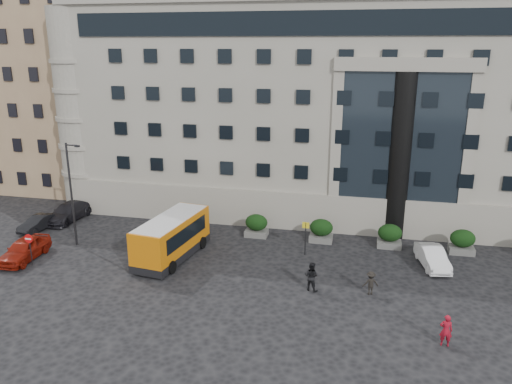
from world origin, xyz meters
TOP-DOWN VIEW (x-y plane):
  - ground at (0.00, 0.00)m, footprint 120.00×120.00m
  - civic_building at (6.00, 22.00)m, footprint 44.00×24.00m
  - entrance_column at (12.00, 10.30)m, footprint 1.80×1.80m
  - apartment_near at (-24.00, 20.00)m, footprint 14.00×14.00m
  - apartment_far at (-27.00, 38.00)m, footprint 13.00×13.00m
  - hedge_a at (-4.00, 7.80)m, footprint 1.80×1.26m
  - hedge_b at (1.20, 7.80)m, footprint 1.80×1.26m
  - hedge_c at (6.40, 7.80)m, footprint 1.80×1.26m
  - hedge_d at (11.60, 7.80)m, footprint 1.80×1.26m
  - hedge_e at (16.80, 7.80)m, footprint 1.80×1.26m
  - street_lamp at (-11.94, 3.00)m, footprint 1.16×0.18m
  - bus_stop_sign at (5.50, 5.00)m, footprint 0.50×0.08m
  - no_entry_sign at (-13.00, -1.04)m, footprint 0.64×0.16m
  - minibus at (-3.82, 2.32)m, footprint 3.49×7.57m
  - red_truck at (-13.07, 16.94)m, footprint 3.31×5.66m
  - parked_car_a at (-14.08, -0.30)m, footprint 2.12×4.74m
  - parked_car_b at (-16.82, 5.16)m, footprint 1.78×3.85m
  - parked_car_c at (-15.76, 7.88)m, footprint 2.43×5.31m
  - parked_car_d at (-11.50, 16.00)m, footprint 2.22×4.61m
  - white_taxi at (14.41, 4.90)m, footprint 2.27×4.42m
  - pedestrian_a at (14.00, -4.94)m, footprint 0.66×0.44m
  - pedestrian_b at (6.57, -0.44)m, footprint 1.10×0.96m
  - pedestrian_c at (10.22, -0.18)m, footprint 1.11×0.82m

SIDE VIEW (x-z plane):
  - ground at x=0.00m, z-range 0.00..0.00m
  - parked_car_b at x=-16.82m, z-range 0.00..1.22m
  - parked_car_d at x=-11.50m, z-range 0.00..1.26m
  - white_taxi at x=14.41m, z-range 0.00..1.39m
  - parked_car_c at x=-15.76m, z-range 0.00..1.51m
  - pedestrian_c at x=10.22m, z-range 0.00..1.53m
  - parked_car_a at x=-14.08m, z-range 0.00..1.58m
  - pedestrian_a at x=14.00m, z-range 0.00..1.76m
  - hedge_a at x=-4.00m, z-range 0.01..1.85m
  - hedge_b at x=1.20m, z-range 0.01..1.85m
  - hedge_c at x=6.40m, z-range 0.01..1.85m
  - hedge_d at x=11.60m, z-range 0.01..1.85m
  - hedge_e at x=16.80m, z-range 0.01..1.85m
  - pedestrian_b at x=6.57m, z-range 0.00..1.90m
  - red_truck at x=-13.07m, z-range 0.03..2.90m
  - no_entry_sign at x=-13.00m, z-range 0.49..2.81m
  - minibus at x=-3.82m, z-range 0.16..3.20m
  - bus_stop_sign at x=5.50m, z-range 0.47..2.99m
  - street_lamp at x=-11.94m, z-range 0.37..8.37m
  - entrance_column at x=12.00m, z-range 0.00..13.00m
  - civic_building at x=6.00m, z-range 0.00..18.00m
  - apartment_near at x=-24.00m, z-range 0.00..20.00m
  - apartment_far at x=-27.00m, z-range 0.00..22.00m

